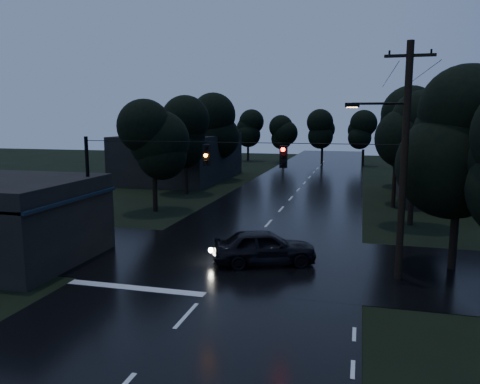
% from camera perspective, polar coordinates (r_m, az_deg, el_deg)
% --- Properties ---
extents(main_road, '(12.00, 120.00, 0.02)m').
position_cam_1_polar(main_road, '(40.61, 6.21, -0.80)').
color(main_road, black).
rests_on(main_road, ground).
extents(cross_street, '(60.00, 9.00, 0.02)m').
position_cam_1_polar(cross_street, '(23.40, -0.33, -8.14)').
color(cross_street, black).
rests_on(cross_street, ground).
extents(building_far_right, '(10.00, 14.00, 4.40)m').
position_cam_1_polar(building_far_right, '(44.63, 25.14, 2.13)').
color(building_far_right, black).
rests_on(building_far_right, ground).
extents(building_far_left, '(10.00, 16.00, 5.00)m').
position_cam_1_polar(building_far_left, '(53.57, -7.15, 4.26)').
color(building_far_left, black).
rests_on(building_far_left, ground).
extents(utility_pole_main, '(3.50, 0.30, 10.00)m').
position_cam_1_polar(utility_pole_main, '(20.74, 19.15, 3.96)').
color(utility_pole_main, black).
rests_on(utility_pole_main, ground).
extents(utility_pole_far, '(2.00, 0.30, 7.50)m').
position_cam_1_polar(utility_pole_far, '(37.81, 18.42, 3.98)').
color(utility_pole_far, black).
rests_on(utility_pole_far, ground).
extents(anchor_pole_left, '(0.18, 0.18, 6.00)m').
position_cam_1_polar(anchor_pole_left, '(24.81, -17.95, -0.48)').
color(anchor_pole_left, black).
rests_on(anchor_pole_left, ground).
extents(span_signals, '(15.00, 0.37, 1.12)m').
position_cam_1_polar(span_signals, '(21.30, 0.40, 4.54)').
color(span_signals, black).
rests_on(span_signals, ground).
extents(tree_corner_near, '(4.48, 4.48, 9.44)m').
position_cam_1_polar(tree_corner_near, '(23.02, 25.33, 5.89)').
color(tree_corner_near, black).
rests_on(tree_corner_near, ground).
extents(tree_left_a, '(3.92, 3.92, 8.26)m').
position_cam_1_polar(tree_left_a, '(34.92, -10.51, 6.16)').
color(tree_left_a, black).
rests_on(tree_left_a, ground).
extents(tree_left_b, '(4.20, 4.20, 8.85)m').
position_cam_1_polar(tree_left_b, '(42.49, -6.68, 7.24)').
color(tree_left_b, black).
rests_on(tree_left_b, ground).
extents(tree_left_c, '(4.48, 4.48, 9.44)m').
position_cam_1_polar(tree_left_c, '(52.11, -3.30, 8.03)').
color(tree_left_c, black).
rests_on(tree_left_c, ground).
extents(tree_right_a, '(4.20, 4.20, 8.85)m').
position_cam_1_polar(tree_right_a, '(31.80, 20.54, 6.14)').
color(tree_right_a, black).
rests_on(tree_right_a, ground).
extents(tree_right_b, '(4.48, 4.48, 9.44)m').
position_cam_1_polar(tree_right_b, '(39.80, 20.27, 7.17)').
color(tree_right_b, black).
rests_on(tree_right_b, ground).
extents(tree_right_c, '(4.76, 4.76, 10.03)m').
position_cam_1_polar(tree_right_c, '(49.80, 19.88, 7.89)').
color(tree_right_c, black).
rests_on(tree_right_c, ground).
extents(car, '(5.29, 3.58, 1.67)m').
position_cam_1_polar(car, '(22.42, 2.98, -6.70)').
color(car, black).
rests_on(car, ground).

